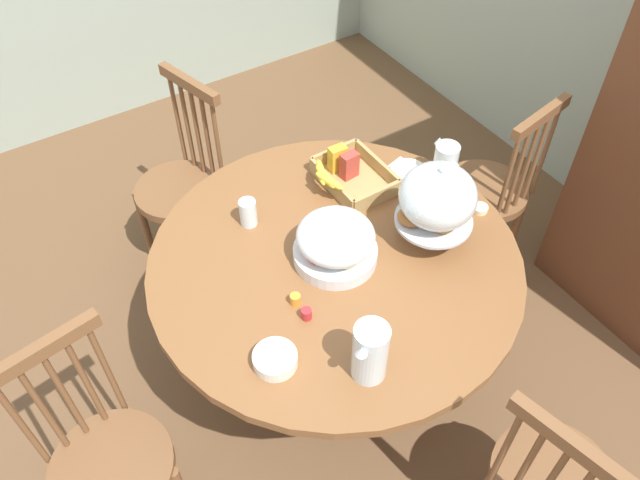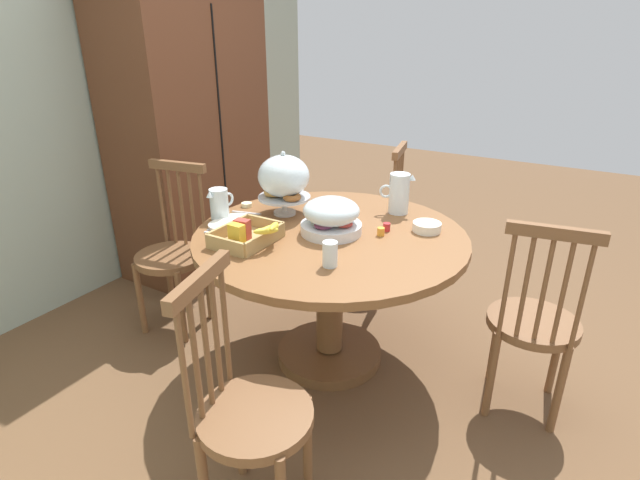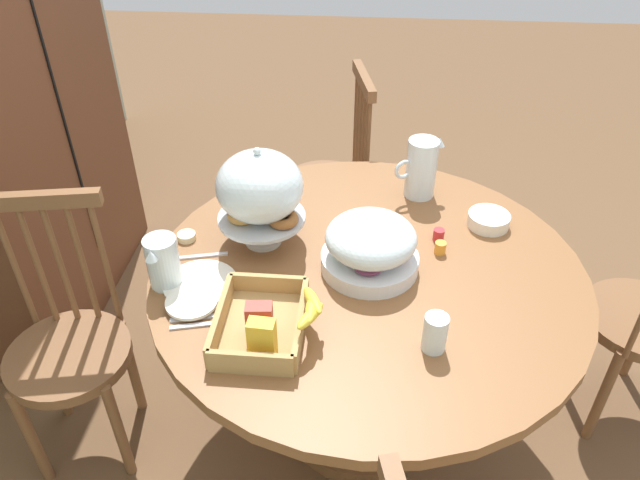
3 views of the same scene
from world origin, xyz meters
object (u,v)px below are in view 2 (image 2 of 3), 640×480
pastry_stand_with_dome (284,179)px  china_plate_small (223,225)px  windsor_chair_by_cabinet (376,221)px  fruit_platter_covered (331,217)px  windsor_chair_far_side (249,414)px  dining_table (330,267)px  drinking_glass (330,254)px  butter_dish (247,205)px  china_plate_large (235,221)px  milk_pitcher (219,205)px  orange_juice_pitcher (399,195)px  cereal_basket (248,235)px  wooden_armoire (191,133)px  windsor_chair_near_window (533,325)px  windsor_chair_facing_door (173,255)px  cereal_bowl (427,227)px

pastry_stand_with_dome → china_plate_small: pastry_stand_with_dome is taller
windsor_chair_by_cabinet → fruit_platter_covered: size_ratio=3.25×
windsor_chair_far_side → dining_table: bearing=12.9°
china_plate_small → drinking_glass: 0.68m
china_plate_small → butter_dish: size_ratio=2.50×
fruit_platter_covered → china_plate_large: 0.52m
fruit_platter_covered → milk_pitcher: (-0.12, 0.60, -0.01)m
butter_dish → china_plate_large: bearing=-155.6°
orange_juice_pitcher → drinking_glass: size_ratio=1.98×
fruit_platter_covered → milk_pitcher: 0.61m
butter_dish → orange_juice_pitcher: bearing=-66.1°
dining_table → pastry_stand_with_dome: (0.11, 0.35, 0.38)m
windsor_chair_by_cabinet → cereal_basket: bearing=176.1°
windsor_chair_far_side → orange_juice_pitcher: 1.44m
wooden_armoire → windsor_chair_near_window: bearing=-100.9°
dining_table → pastry_stand_with_dome: pastry_stand_with_dome is taller
milk_pitcher → drinking_glass: milk_pitcher is taller
butter_dish → windsor_chair_facing_door: bearing=125.1°
windsor_chair_near_window → windsor_chair_far_side: 1.31m
orange_juice_pitcher → cereal_bowl: bearing=-128.3°
windsor_chair_facing_door → drinking_glass: (-0.16, -1.14, 0.34)m
orange_juice_pitcher → dining_table: bearing=158.7°
orange_juice_pitcher → cereal_bowl: (-0.18, -0.23, -0.08)m
windsor_chair_near_window → cereal_bowl: (0.13, 0.56, 0.31)m
pastry_stand_with_dome → china_plate_large: (-0.23, 0.15, -0.19)m
windsor_chair_near_window → orange_juice_pitcher: (0.31, 0.79, 0.39)m
drinking_glass → orange_juice_pitcher: bearing=0.3°
windsor_chair_far_side → china_plate_small: windsor_chair_far_side is taller
dining_table → windsor_chair_far_side: 0.98m
windsor_chair_near_window → cereal_bowl: 0.66m
dining_table → pastry_stand_with_dome: bearing=72.3°
fruit_platter_covered → drinking_glass: 0.37m
windsor_chair_facing_door → fruit_platter_covered: windsor_chair_facing_door is taller
wooden_armoire → pastry_stand_with_dome: 1.23m
orange_juice_pitcher → milk_pitcher: size_ratio=1.21×
windsor_chair_by_cabinet → pastry_stand_with_dome: (-0.84, 0.16, 0.49)m
windsor_chair_near_window → china_plate_large: bearing=99.9°
drinking_glass → china_plate_large: bearing=73.9°
china_plate_small → cereal_basket: bearing=-111.8°
orange_juice_pitcher → milk_pitcher: bearing=126.0°
dining_table → windsor_chair_by_cabinet: size_ratio=1.38×
cereal_bowl → drinking_glass: drinking_glass is taller
milk_pitcher → china_plate_small: bearing=-133.1°
windsor_chair_facing_door → drinking_glass: 1.20m
fruit_platter_covered → orange_juice_pitcher: orange_juice_pitcher is taller
windsor_chair_near_window → china_plate_small: 1.53m
windsor_chair_far_side → china_plate_large: (0.82, 0.71, 0.29)m
wooden_armoire → pastry_stand_with_dome: bearing=-113.5°
milk_pitcher → china_plate_small: 0.15m
windsor_chair_far_side → windsor_chair_near_window: bearing=-34.7°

